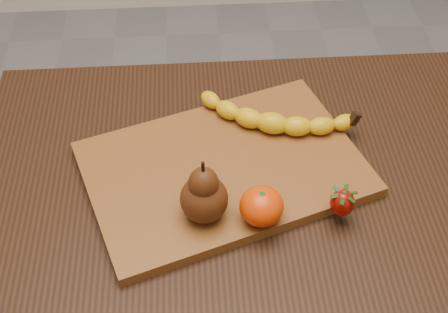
{
  "coord_description": "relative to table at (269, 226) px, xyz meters",
  "views": [
    {
      "loc": [
        -0.12,
        -0.66,
        1.54
      ],
      "look_at": [
        -0.08,
        0.04,
        0.8
      ],
      "focal_mm": 50.0,
      "sensor_mm": 36.0,
      "label": 1
    }
  ],
  "objects": [
    {
      "name": "banana",
      "position": [
        0.01,
        0.12,
        0.14
      ],
      "size": [
        0.25,
        0.14,
        0.04
      ],
      "primitive_type": null,
      "rotation": [
        0.0,
        0.0,
        -0.32
      ],
      "color": "#E3B20A",
      "rests_on": "cutting_board"
    },
    {
      "name": "mandarin",
      "position": [
        -0.03,
        -0.07,
        0.15
      ],
      "size": [
        0.08,
        0.08,
        0.06
      ],
      "primitive_type": "ellipsoid",
      "rotation": [
        0.0,
        0.0,
        0.28
      ],
      "color": "#DF3802",
      "rests_on": "cutting_board"
    },
    {
      "name": "strawberry",
      "position": [
        0.1,
        -0.07,
        0.14
      ],
      "size": [
        0.04,
        0.04,
        0.05
      ],
      "primitive_type": null,
      "rotation": [
        0.0,
        0.0,
        0.13
      ],
      "color": "#880A03",
      "rests_on": "cutting_board"
    },
    {
      "name": "cutting_board",
      "position": [
        -0.08,
        0.04,
        0.11
      ],
      "size": [
        0.52,
        0.43,
        0.02
      ],
      "primitive_type": "cube",
      "rotation": [
        0.0,
        0.0,
        0.33
      ],
      "color": "brown",
      "rests_on": "table"
    },
    {
      "name": "pear",
      "position": [
        -0.11,
        -0.06,
        0.18
      ],
      "size": [
        0.08,
        0.08,
        0.11
      ],
      "primitive_type": null,
      "rotation": [
        0.0,
        0.0,
        -0.14
      ],
      "color": "#48210B",
      "rests_on": "cutting_board"
    },
    {
      "name": "table",
      "position": [
        0.0,
        0.0,
        0.0
      ],
      "size": [
        1.0,
        0.7,
        0.76
      ],
      "color": "black",
      "rests_on": "ground"
    }
  ]
}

